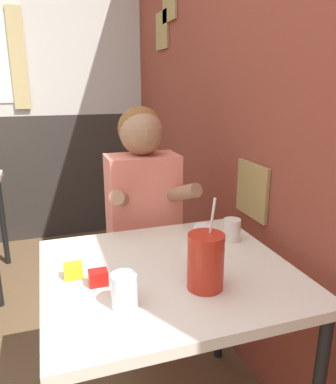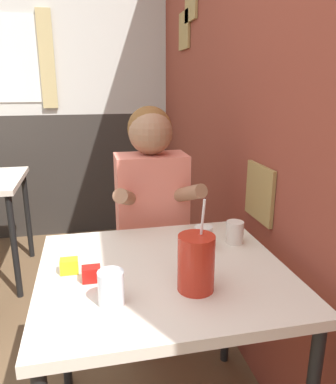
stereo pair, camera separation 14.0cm
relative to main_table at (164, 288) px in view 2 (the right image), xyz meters
name	(u,v)px [view 2 (the right image)]	position (x,y,z in m)	size (l,w,h in m)	color
brick_wall_right	(219,86)	(0.52, 0.94, 0.68)	(0.08, 4.64, 2.70)	brown
back_wall	(19,84)	(-0.76, 2.29, 0.69)	(5.49, 0.09, 2.70)	silver
main_table	(164,288)	(0.00, 0.00, 0.00)	(0.86, 0.78, 0.74)	beige
person_seated	(152,228)	(0.06, 0.57, 0.00)	(0.42, 0.41, 1.27)	#EA7F6B
cocktail_pitcher	(196,263)	(0.07, -0.15, 0.17)	(0.11, 0.11, 0.30)	#B22819
glass_near_pitcher	(111,288)	(-0.19, -0.18, 0.13)	(0.08, 0.08, 0.10)	silver
glass_center	(203,237)	(0.19, 0.14, 0.12)	(0.07, 0.07, 0.09)	silver
glass_far_side	(235,232)	(0.33, 0.16, 0.12)	(0.07, 0.07, 0.09)	silver
condiment_ketchup	(91,274)	(-0.25, -0.03, 0.10)	(0.06, 0.04, 0.05)	#B7140F
condiment_mustard	(69,266)	(-0.32, 0.04, 0.10)	(0.06, 0.04, 0.05)	yellow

